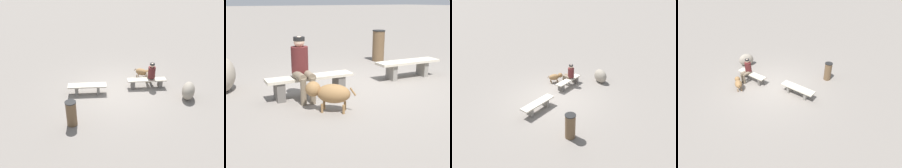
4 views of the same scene
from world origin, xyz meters
TOP-DOWN VIEW (x-y plane):
  - ground at (0.00, 0.00)m, footprint 210.00×210.00m
  - bench_left at (-1.40, 0.01)m, footprint 1.71×0.61m
  - bench_right at (1.32, 0.07)m, footprint 1.79×0.56m
  - seated_person at (1.53, 0.14)m, footprint 0.38×0.66m
  - dog at (1.42, 0.98)m, footprint 0.74×0.68m
  - trash_bin at (-2.15, -2.04)m, footprint 0.40×0.40m
  - boulder at (2.76, -1.16)m, footprint 0.89×1.02m

SIDE VIEW (x-z plane):
  - ground at x=0.00m, z-range -0.06..0.00m
  - bench_right at x=1.32m, z-range 0.08..0.50m
  - bench_left at x=-1.40m, z-range 0.10..0.53m
  - dog at x=1.42m, z-range 0.07..0.60m
  - boulder at x=2.76m, z-range 0.00..0.74m
  - trash_bin at x=-2.15m, z-range 0.00..0.97m
  - seated_person at x=1.53m, z-range 0.08..1.30m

